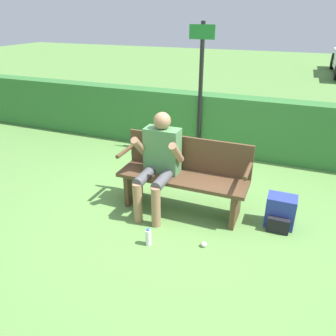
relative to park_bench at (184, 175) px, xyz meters
name	(u,v)px	position (x,y,z in m)	size (l,w,h in m)	color
ground_plane	(182,209)	(0.00, -0.07, -0.47)	(40.00, 40.00, 0.00)	#5B8942
hedge_back	(222,125)	(0.00, 2.04, 0.04)	(12.00, 0.37, 1.03)	#337033
park_bench	(184,175)	(0.00, 0.00, 0.00)	(1.62, 0.48, 0.92)	#513823
person_seated	(159,159)	(-0.28, -0.13, 0.23)	(0.57, 0.66, 1.25)	#4C7F4C
backpack	(280,212)	(1.20, 0.04, -0.29)	(0.33, 0.32, 0.39)	#283893
water_bottle	(148,237)	(-0.10, -0.87, -0.37)	(0.07, 0.07, 0.21)	white
signpost	(201,83)	(-0.36, 1.82, 0.78)	(0.41, 0.09, 2.20)	black
litter_crumple	(204,244)	(0.48, -0.68, -0.44)	(0.06, 0.06, 0.06)	silver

